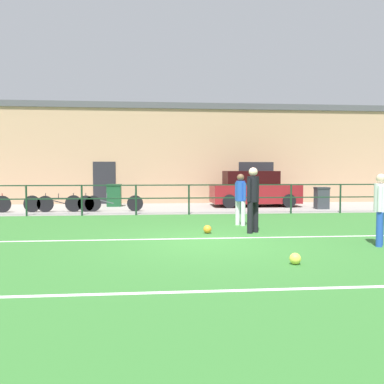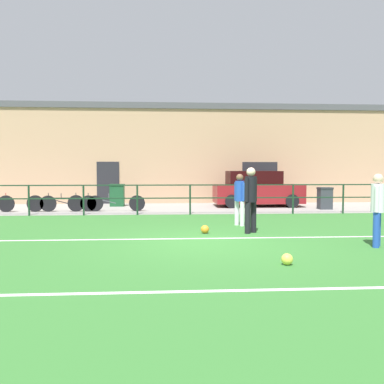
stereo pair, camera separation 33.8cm
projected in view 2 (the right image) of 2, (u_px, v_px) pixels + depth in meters
The scene contains 17 objects.
ground at pixel (206, 244), 9.59m from camera, with size 60.00×44.00×0.04m, color #33702D.
field_line_touchline at pixel (204, 238), 10.17m from camera, with size 36.00×0.11×0.00m, color white.
field_line_hash at pixel (233, 291), 5.80m from camera, with size 36.00×0.11×0.00m, color white.
pavement_strip at pixel (187, 208), 18.05m from camera, with size 48.00×5.00×0.02m, color gray.
perimeter_fence at pixel (190, 195), 15.52m from camera, with size 36.07×0.07×1.15m.
clubhouse_facade at pixel (183, 154), 21.60m from camera, with size 28.00×2.56×5.04m.
player_goalkeeper at pixel (251, 196), 10.99m from camera, with size 0.39×0.36×1.77m.
player_striker at pixel (240, 196), 12.47m from camera, with size 0.28×0.38×1.58m.
player_winger at pixel (377, 205), 9.04m from camera, with size 0.29×0.39×1.63m.
soccer_ball_match at pixel (205, 229), 10.97m from camera, with size 0.22×0.22×0.22m, color orange.
soccer_ball_spare at pixel (287, 259), 7.35m from camera, with size 0.21×0.21×0.21m, color #E5E04C.
parked_car_red at pixel (256, 190), 18.83m from camera, with size 3.97×1.94×1.63m.
bicycle_parked_1 at pixel (56, 203), 16.38m from camera, with size 2.28×0.04×0.76m.
bicycle_parked_2 at pixel (68, 203), 16.41m from camera, with size 2.24×0.04×0.75m.
bicycle_parked_3 at pixel (116, 203), 16.54m from camera, with size 2.33×0.04×0.74m.
trash_bin_0 at pixel (325, 198), 17.44m from camera, with size 0.57×0.48×0.94m.
trash_bin_1 at pixel (117, 195), 18.86m from camera, with size 0.67×0.57×1.02m.
Camera 2 is at (-0.97, -9.46, 1.72)m, focal length 38.19 mm.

